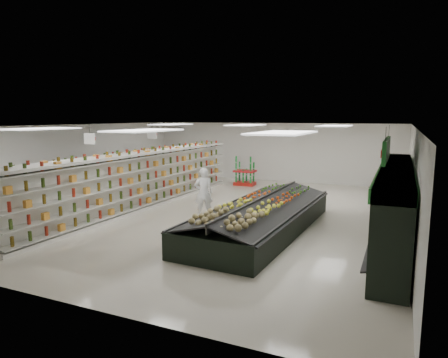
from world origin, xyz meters
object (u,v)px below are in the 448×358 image
at_px(gondola_left, 110,180).
at_px(gondola_center, 142,182).
at_px(soda_endcap, 245,172).
at_px(produce_island, 261,216).
at_px(shopper_main, 204,193).
at_px(shopper_background, 185,172).

distance_m(gondola_left, gondola_center, 2.22).
xyz_separation_m(gondola_center, soda_endcap, (1.82, 6.45, -0.33)).
bearing_deg(soda_endcap, produce_island, -65.47).
relative_size(gondola_center, produce_island, 1.75).
relative_size(gondola_left, gondola_center, 0.87).
relative_size(gondola_left, shopper_main, 6.20).
relative_size(produce_island, shopper_background, 4.72).
bearing_deg(gondola_left, soda_endcap, 53.34).
relative_size(gondola_left, soda_endcap, 7.86).
bearing_deg(gondola_center, soda_endcap, 75.76).
relative_size(gondola_center, shopper_main, 7.15).
distance_m(gondola_left, soda_endcap, 7.03).
height_order(gondola_left, shopper_main, gondola_left).
relative_size(gondola_center, shopper_background, 8.24).
bearing_deg(gondola_center, shopper_main, -7.27).
distance_m(soda_endcap, shopper_background, 3.14).
bearing_deg(shopper_main, produce_island, 130.18).
bearing_deg(shopper_background, soda_endcap, -63.11).
bearing_deg(shopper_main, gondola_left, -44.35).
relative_size(gondola_center, soda_endcap, 9.07).
bearing_deg(produce_island, gondola_left, 165.96).
height_order(gondola_left, gondola_center, gondola_center).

